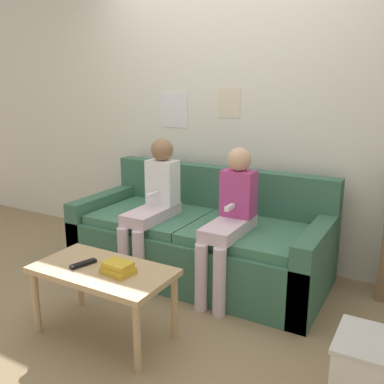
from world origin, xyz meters
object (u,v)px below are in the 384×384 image
Objects in this scene: person_left at (153,202)px; storage_box at (382,373)px; tv_remote at (83,264)px; person_right at (230,216)px; couch at (200,241)px; coffee_table at (103,277)px.

person_left is 2.45× the size of storage_box.
person_left is 0.91m from tv_remote.
person_right is at bearing 73.20° from tv_remote.
person_left reaches higher than person_right.
person_right is (0.35, -0.21, 0.33)m from couch.
person_right is at bearing -0.35° from person_left.
coffee_table is at bearing 28.57° from tv_remote.
person_right is 2.40× the size of storage_box.
person_left is 6.38× the size of tv_remote.
coffee_table is (-0.10, -1.07, 0.11)m from couch.
couch is 0.51m from person_left.
couch is 0.53m from person_right.
couch is at bearing 94.75° from tv_remote.
person_left is at bearing 104.01° from coffee_table.
storage_box is (1.48, -0.87, -0.12)m from couch.
tv_remote is 0.38× the size of storage_box.
person_right reaches higher than coffee_table.
couch reaches higher than storage_box.
person_right is (0.45, 0.86, 0.22)m from coffee_table.
person_right is 1.38m from storage_box.
person_right is (0.67, -0.00, -0.01)m from person_left.
couch is 2.34× the size of coffee_table.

